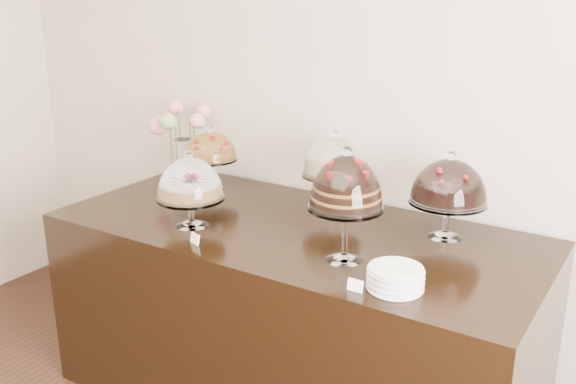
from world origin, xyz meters
The scene contains 11 objects.
wall_back centered at (0.00, 3.00, 1.50)m, with size 5.00×0.04×3.00m, color beige.
display_counter centered at (-0.16, 2.45, 0.45)m, with size 2.20×1.00×0.90m, color black.
cake_stand_sugar_sponge centered at (-0.56, 2.22, 1.10)m, with size 0.30×0.30×0.35m.
cake_stand_choco_layer centered at (0.20, 2.25, 1.20)m, with size 0.29×0.29×0.46m.
cake_stand_cheesecake centered at (-0.13, 2.75, 1.15)m, with size 0.30×0.30×0.40m.
cake_stand_dark_choco centered at (0.45, 2.71, 1.13)m, with size 0.33×0.33×0.38m.
cake_stand_fruit_tart centered at (-0.84, 2.70, 1.12)m, with size 0.28×0.28×0.35m.
flower_vase centered at (-1.12, 2.78, 1.14)m, with size 0.30×0.35×0.42m.
plate_stack centered at (0.47, 2.12, 0.94)m, with size 0.20×0.20×0.08m.
price_card_left centered at (-0.41, 2.06, 0.92)m, with size 0.06×0.01×0.04m, color white.
price_card_right centered at (0.36, 2.03, 0.92)m, with size 0.06×0.01×0.04m, color white.
Camera 1 is at (1.27, 0.17, 1.94)m, focal length 40.00 mm.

